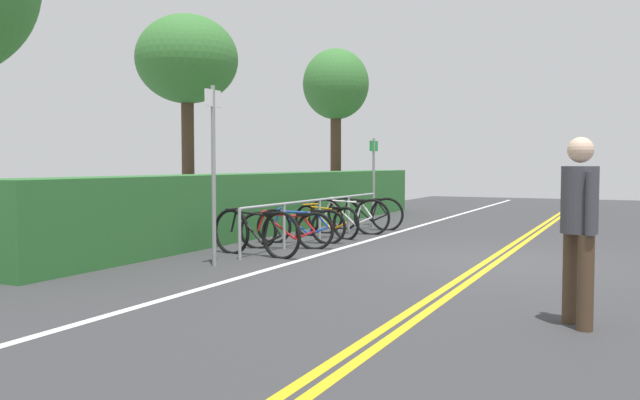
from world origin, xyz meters
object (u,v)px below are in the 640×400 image
bicycle_0 (256,233)px  tree_far_right (336,87)px  bicycle_1 (287,230)px  pedestrian (579,218)px  tree_mid (187,61)px  bicycle_4 (348,216)px  bicycle_5 (365,213)px  sign_post_near (213,159)px  bike_rack (320,209)px  bicycle_3 (326,221)px  bicycle_2 (301,226)px  sign_post_far (374,173)px

bicycle_0 → tree_far_right: (9.64, 2.93, 3.46)m
bicycle_1 → tree_far_right: (8.64, 2.95, 3.51)m
pedestrian → tree_mid: 10.88m
bicycle_4 → bicycle_5: (1.00, 0.02, -0.01)m
bicycle_1 → bicycle_5: bearing=-0.0°
sign_post_near → bike_rack: bearing=0.2°
bicycle_3 → tree_far_right: tree_far_right is taller
bicycle_5 → bicycle_4: bearing=-178.9°
bicycle_0 → bicycle_4: bearing=-0.6°
bicycle_2 → pedestrian: size_ratio=0.95×
pedestrian → tree_mid: tree_mid is taller
pedestrian → sign_post_near: size_ratio=0.66×
bicycle_0 → tree_mid: tree_mid is taller
bicycle_3 → sign_post_near: 4.24m
bicycle_5 → tree_mid: (-1.45, 3.73, 3.40)m
bicycle_0 → tree_mid: bearing=49.0°
sign_post_near → tree_mid: (4.40, 3.73, 2.24)m
bicycle_5 → pedestrian: bearing=-146.1°
bicycle_5 → bicycle_3: bearing=175.8°
pedestrian → sign_post_far: (8.24, 5.10, 0.27)m
bike_rack → bicycle_3: size_ratio=3.45×
bicycle_3 → pedestrian: pedestrian is taller
bicycle_1 → bicycle_0: bearing=178.9°
bicycle_0 → sign_post_near: sign_post_near is taller
bicycle_4 → sign_post_near: (-4.85, 0.02, 1.15)m
bicycle_2 → tree_far_right: size_ratio=0.32×
bicycle_1 → pedestrian: 6.23m
bicycle_5 → tree_far_right: bearing=30.7°
bicycle_0 → bicycle_1: bicycle_0 is taller
bicycle_5 → tree_mid: bearing=111.3°
bicycle_1 → pedestrian: size_ratio=0.92×
sign_post_far → bicycle_5: bearing=-171.1°
bicycle_2 → bicycle_4: 1.87m
tree_mid → tree_far_right: tree_far_right is taller
bike_rack → pedestrian: pedestrian is taller
bike_rack → tree_mid: tree_mid is taller
sign_post_near → bicycle_4: bearing=-0.3°
bicycle_3 → sign_post_near: sign_post_near is taller
sign_post_far → tree_far_right: tree_far_right is taller
pedestrian → bicycle_4: bearing=37.8°
sign_post_far → tree_mid: bearing=122.8°
pedestrian → sign_post_near: 5.22m
bicycle_4 → bicycle_5: 1.00m
bicycle_1 → pedestrian: (-3.70, -4.96, 0.66)m
bicycle_2 → sign_post_near: bearing=-177.5°
bicycle_2 → bicycle_4: bearing=-4.7°
sign_post_near → bicycle_0: bearing=0.9°
bicycle_0 → bicycle_5: 4.68m
bicycle_5 → pedestrian: pedestrian is taller
bicycle_3 → bicycle_0: bearing=-177.8°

